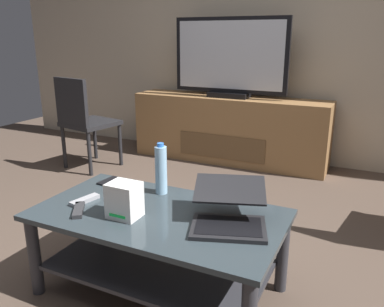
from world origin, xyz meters
The scene contains 12 objects.
ground_plane centered at (0.00, 0.00, 0.00)m, with size 7.68×7.68×0.00m, color #4C3D33.
back_wall centered at (0.00, 2.35, 1.40)m, with size 6.40×0.12×2.80m, color #B2A38C.
coffee_table centered at (0.10, -0.15, 0.30)m, with size 1.19×0.65×0.43m.
media_cabinet centered at (-0.36, 2.03, 0.33)m, with size 1.97×0.42×0.66m.
television centered at (-0.36, 2.01, 1.03)m, with size 1.14×0.20×0.76m.
side_chair centered at (-1.50, 1.19, 0.50)m, with size 0.52×0.52×0.88m.
laptop centered at (0.44, -0.12, 0.49)m, with size 0.43×0.46×0.16m.
router_box centered at (-0.02, -0.26, 0.52)m, with size 0.14×0.12×0.17m.
water_bottle_near centered at (-0.01, 0.06, 0.57)m, with size 0.06×0.06×0.28m.
cell_phone centered at (-0.36, 0.08, 0.44)m, with size 0.07×0.14×0.01m, color black.
tv_remote centered at (-0.24, -0.31, 0.44)m, with size 0.04×0.16×0.02m, color #2D2D30.
soundbar_remote centered at (-0.30, -0.21, 0.44)m, with size 0.04×0.16×0.02m, color #99999E.
Camera 1 is at (0.98, -1.61, 1.24)m, focal length 36.46 mm.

